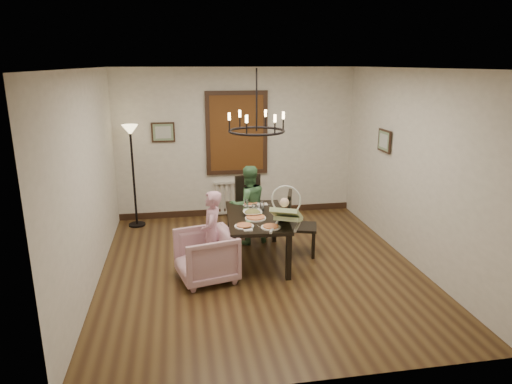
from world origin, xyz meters
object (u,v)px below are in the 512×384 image
object	(u,v)px
baby_bouncer	(287,213)
floor_lamp	(134,178)
elderly_woman	(212,241)
chair_far	(252,207)
dining_table	(257,221)
chair_right	(302,223)
seated_man	(248,211)
armchair	(206,256)
drinking_glass	(254,209)

from	to	relation	value
baby_bouncer	floor_lamp	world-z (taller)	floor_lamp
elderly_woman	chair_far	bearing A→B (deg)	162.21
dining_table	elderly_woman	size ratio (longest dim) A/B	1.54
chair_right	seated_man	world-z (taller)	seated_man
chair_right	seated_man	bearing A→B (deg)	67.86
baby_bouncer	floor_lamp	size ratio (longest dim) A/B	0.33
chair_right	elderly_woman	bearing A→B (deg)	126.80
armchair	drinking_glass	size ratio (longest dim) A/B	5.13
dining_table	floor_lamp	distance (m)	2.67
chair_right	elderly_woman	distance (m)	1.52
seated_man	armchair	bearing A→B (deg)	45.42
chair_far	armchair	size ratio (longest dim) A/B	1.36
floor_lamp	chair_right	bearing A→B (deg)	-33.56
armchair	drinking_glass	bearing A→B (deg)	114.87
chair_far	drinking_glass	bearing A→B (deg)	-109.70
armchair	floor_lamp	world-z (taller)	floor_lamp
floor_lamp	armchair	bearing A→B (deg)	-64.97
seated_man	drinking_glass	world-z (taller)	seated_man
dining_table	chair_far	distance (m)	1.02
dining_table	drinking_glass	bearing A→B (deg)	106.67
chair_right	floor_lamp	size ratio (longest dim) A/B	0.55
armchair	floor_lamp	distance (m)	2.69
chair_right	drinking_glass	bearing A→B (deg)	108.83
floor_lamp	chair_far	bearing A→B (deg)	-23.15
armchair	drinking_glass	world-z (taller)	drinking_glass
armchair	baby_bouncer	distance (m)	1.25
dining_table	floor_lamp	size ratio (longest dim) A/B	0.87
dining_table	seated_man	distance (m)	0.72
dining_table	armchair	size ratio (longest dim) A/B	2.05
chair_right	baby_bouncer	size ratio (longest dim) A/B	1.65
dining_table	chair_right	bearing A→B (deg)	12.81
dining_table	elderly_woman	world-z (taller)	elderly_woman
seated_man	chair_right	bearing A→B (deg)	128.78
seated_man	baby_bouncer	world-z (taller)	baby_bouncer
dining_table	seated_man	size ratio (longest dim) A/B	1.45
drinking_glass	dining_table	bearing A→B (deg)	-77.13
dining_table	armchair	world-z (taller)	dining_table
drinking_glass	floor_lamp	world-z (taller)	floor_lamp
dining_table	baby_bouncer	world-z (taller)	baby_bouncer
baby_bouncer	chair_right	bearing A→B (deg)	82.25
chair_far	chair_right	world-z (taller)	chair_far
chair_far	floor_lamp	xyz separation A→B (m)	(-2.00, 0.85, 0.38)
baby_bouncer	floor_lamp	distance (m)	3.27
baby_bouncer	drinking_glass	distance (m)	0.72
chair_far	armchair	xyz separation A→B (m)	(-0.89, -1.53, -0.17)
chair_right	drinking_glass	world-z (taller)	chair_right
elderly_woman	baby_bouncer	size ratio (longest dim) A/B	1.68
armchair	dining_table	bearing A→B (deg)	109.97
chair_far	seated_man	xyz separation A→B (m)	(-0.11, -0.29, 0.02)
chair_right	elderly_woman	size ratio (longest dim) A/B	0.98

